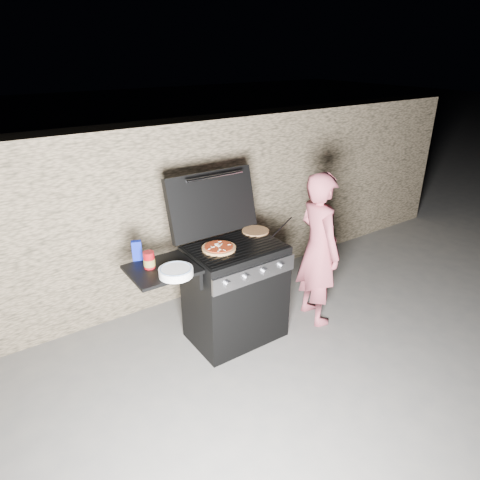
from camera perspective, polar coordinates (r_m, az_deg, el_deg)
ground at (r=4.06m, az=-0.60°, el=-12.49°), size 50.00×50.00×0.00m
stone_wall at (r=4.43m, az=-8.26°, el=3.88°), size 8.00×0.35×1.80m
gas_grill at (r=3.69m, az=-3.89°, el=-8.11°), size 1.34×0.79×0.91m
pizza_topped at (r=3.52m, az=-2.83°, el=-0.99°), size 0.36×0.36×0.03m
pizza_plain at (r=3.86m, az=2.07°, el=1.23°), size 0.28×0.28×0.01m
sauce_jar at (r=3.29m, az=-12.03°, el=-2.61°), size 0.11×0.11×0.13m
blue_carton at (r=3.43m, az=-13.58°, el=-1.38°), size 0.09×0.07×0.16m
plate_stack at (r=3.16m, az=-8.54°, el=-4.24°), size 0.32×0.32×0.06m
person at (r=4.00m, az=10.42°, el=-1.23°), size 0.44×0.59×1.46m
tongs at (r=3.84m, az=5.49°, el=1.57°), size 0.37×0.16×0.08m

